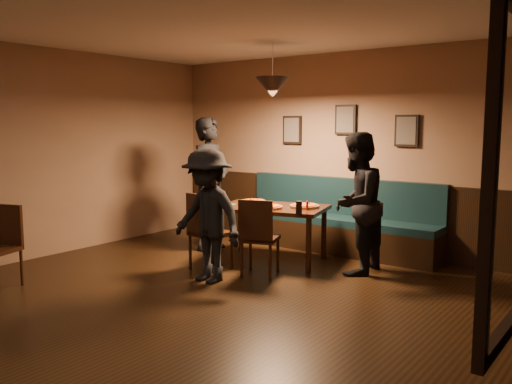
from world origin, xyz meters
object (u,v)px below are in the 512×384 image
at_px(booth_bench, 335,216).
at_px(diner_front, 208,216).
at_px(soda_glass, 299,208).
at_px(diner_right, 356,203).
at_px(chair_near_right, 260,237).
at_px(chair_near_left, 211,231).
at_px(tabasco_bottle, 307,205).
at_px(dining_table, 272,234).
at_px(diner_left, 211,184).

height_order(booth_bench, diner_front, diner_front).
bearing_deg(soda_glass, diner_right, 45.68).
bearing_deg(chair_near_right, chair_near_left, 175.85).
distance_m(chair_near_left, tabasco_bottle, 1.23).
relative_size(dining_table, chair_near_left, 1.42).
bearing_deg(chair_near_right, soda_glass, 14.69).
height_order(diner_left, soda_glass, diner_left).
height_order(diner_left, diner_right, diner_left).
relative_size(chair_near_right, tabasco_bottle, 7.26).
relative_size(dining_table, diner_right, 0.80).
bearing_deg(soda_glass, booth_bench, 100.64).
bearing_deg(diner_left, booth_bench, -61.72).
height_order(chair_near_left, chair_near_right, chair_near_left).
distance_m(diner_left, diner_front, 1.62).
xyz_separation_m(chair_near_left, diner_right, (1.49, 0.94, 0.37)).
height_order(chair_near_left, diner_left, diner_left).
xyz_separation_m(diner_front, tabasco_bottle, (0.59, 1.18, 0.03)).
height_order(diner_left, diner_front, diner_left).
xyz_separation_m(booth_bench, soda_glass, (0.25, -1.34, 0.31)).
xyz_separation_m(chair_near_left, diner_left, (-0.73, 0.82, 0.46)).
height_order(dining_table, chair_near_right, chair_near_right).
distance_m(dining_table, diner_right, 1.23).
height_order(chair_near_left, diner_right, diner_right).
bearing_deg(chair_near_right, tabasco_bottle, 45.40).
xyz_separation_m(dining_table, tabasco_bottle, (0.53, -0.00, 0.43)).
bearing_deg(tabasco_bottle, diner_left, 178.47).
bearing_deg(soda_glass, dining_table, 151.03).
distance_m(diner_right, soda_glass, 0.70).
bearing_deg(chair_near_left, diner_right, 39.59).
relative_size(dining_table, tabasco_bottle, 10.71).
height_order(booth_bench, chair_near_right, booth_bench).
relative_size(booth_bench, chair_near_left, 3.13).
bearing_deg(diner_front, chair_near_right, 66.51).
height_order(booth_bench, soda_glass, booth_bench).
bearing_deg(diner_front, soda_glass, 55.41).
bearing_deg(soda_glass, chair_near_left, -156.44).
xyz_separation_m(booth_bench, diner_front, (-0.43, -2.18, 0.26)).
distance_m(booth_bench, tabasco_bottle, 1.05).
distance_m(booth_bench, diner_right, 1.17).
height_order(chair_near_right, diner_left, diner_left).
relative_size(booth_bench, chair_near_right, 3.25).
xyz_separation_m(diner_right, tabasco_bottle, (-0.59, -0.16, -0.05)).
height_order(dining_table, diner_left, diner_left).
bearing_deg(chair_near_right, booth_bench, 65.63).
distance_m(booth_bench, diner_left, 1.81).
height_order(dining_table, soda_glass, soda_glass).
bearing_deg(dining_table, chair_near_right, -82.41).
distance_m(chair_near_right, diner_right, 1.22).
bearing_deg(diner_right, chair_near_right, -52.04).
xyz_separation_m(dining_table, soda_glass, (0.63, -0.35, 0.45)).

